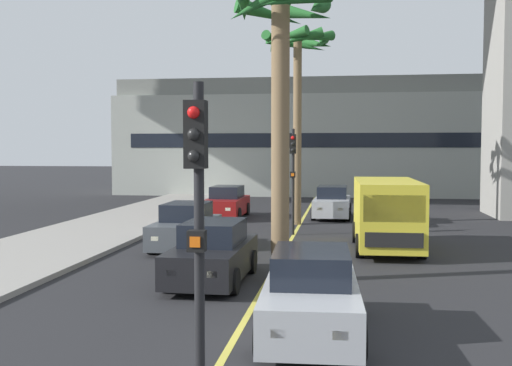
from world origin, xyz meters
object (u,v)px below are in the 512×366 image
Objects in this scene: traffic_light_median_far at (293,167)px; car_queue_fourth at (186,228)px; car_queue_second at (380,207)px; delivery_van at (387,212)px; car_queue_fifth at (311,296)px; car_queue_sixth at (213,254)px; car_queue_third at (227,203)px; car_queue_front at (332,203)px; traffic_light_median_near at (198,213)px; palm_tree_mid_median at (281,62)px; palm_tree_near_median at (298,62)px.

car_queue_fourth is at bearing -132.01° from traffic_light_median_far.
delivery_van is at bearing -91.66° from car_queue_second.
car_queue_sixth is at bearing 123.56° from car_queue_fifth.
delivery_van is (7.15, -8.76, 0.57)m from car_queue_third.
traffic_light_median_far is (1.35, 8.78, 1.99)m from car_queue_sixth.
traffic_light_median_near reaches higher than car_queue_front.
palm_tree_mid_median is (1.73, 0.21, 4.90)m from car_queue_sixth.
traffic_light_median_far is (3.73, -5.61, 1.99)m from car_queue_third.
delivery_van is 0.70× the size of palm_tree_mid_median.
car_queue_fourth is (-7.01, -8.51, 0.00)m from car_queue_second.
car_queue_second is at bearing 69.78° from car_queue_sixth.
car_queue_fifth is at bearing -97.25° from car_queue_second.
car_queue_third is 0.98× the size of traffic_light_median_far.
car_queue_front is at bearing 62.01° from palm_tree_near_median.
traffic_light_median_near reaches higher than car_queue_fourth.
car_queue_front is at bearing 79.57° from car_queue_sixth.
car_queue_front is 19.21m from car_queue_fifth.
car_queue_sixth is at bearing 101.06° from traffic_light_median_near.
car_queue_sixth is at bearing -98.72° from traffic_light_median_far.
car_queue_third is 7.02m from traffic_light_median_far.
car_queue_fifth is (4.76, -9.18, 0.00)m from car_queue_fourth.
palm_tree_mid_median is at bearing 7.01° from car_queue_sixth.
car_queue_second is 0.99× the size of traffic_light_median_far.
car_queue_fourth is 10.34m from car_queue_fifth.
delivery_van is at bearing -42.71° from traffic_light_median_far.
palm_tree_mid_median is at bearing -73.81° from car_queue_third.
car_queue_second is 0.99× the size of traffic_light_median_near.
car_queue_front and car_queue_second have the same top height.
car_queue_sixth is at bearing -100.43° from car_queue_front.
car_queue_fifth is 0.48× the size of palm_tree_near_median.
traffic_light_median_near is at bearing -79.97° from car_queue_third.
palm_tree_mid_median is (-1.01, 4.35, 4.90)m from car_queue_fifth.
car_queue_second is 1.01× the size of car_queue_fourth.
car_queue_second is 6.34m from traffic_light_median_far.
car_queue_second is 0.79× the size of delivery_van.
traffic_light_median_far is at bearing -88.51° from palm_tree_near_median.
palm_tree_near_median reaches higher than traffic_light_median_near.
car_queue_fourth is (-4.79, -10.03, 0.00)m from car_queue_front.
traffic_light_median_far is at bearing 137.29° from delivery_van.
palm_tree_near_median reaches higher than palm_tree_mid_median.
car_queue_sixth is at bearing -80.59° from car_queue_third.
car_queue_second is 7.42m from car_queue_third.
car_queue_second is 1.00× the size of car_queue_fifth.
palm_tree_near_median is at bearing 92.26° from palm_tree_mid_median.
car_queue_second is at bearing -34.45° from car_queue_front.
car_queue_sixth is at bearing -130.27° from delivery_van.
car_queue_fourth and car_queue_sixth have the same top height.
delivery_van is 14.60m from traffic_light_median_near.
delivery_van reaches higher than car_queue_front.
car_queue_fourth is 10.23m from palm_tree_near_median.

